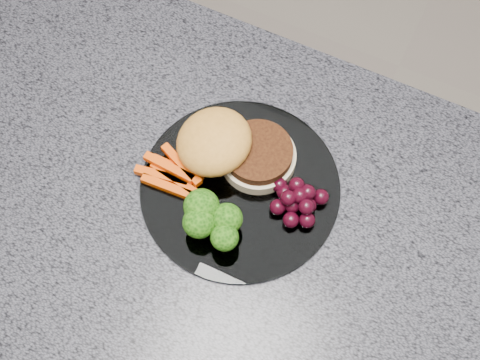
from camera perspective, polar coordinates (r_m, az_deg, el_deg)
name	(u,v)px	position (r m, az deg, el deg)	size (l,w,h in m)	color
room	(319,19)	(0.44, 6.74, 13.52)	(4.02, 4.02, 2.70)	gray
island_cabinet	(267,332)	(1.29, 2.29, -12.81)	(1.20, 0.60, 0.86)	#50301B
countertop	(279,255)	(0.86, 3.38, -6.42)	(1.20, 0.60, 0.04)	#4A4A54
plate	(240,187)	(0.87, 0.00, -0.64)	(0.26, 0.26, 0.01)	white
burger	(230,148)	(0.86, -0.88, 2.72)	(0.18, 0.14, 0.05)	#CCB88F
carrot_sticks	(172,174)	(0.87, -5.83, 0.52)	(0.09, 0.06, 0.02)	#D64303
broccoli	(210,219)	(0.81, -2.54, -3.32)	(0.08, 0.06, 0.05)	olive
grape_bunch	(297,200)	(0.84, 4.92, -1.72)	(0.08, 0.07, 0.04)	black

